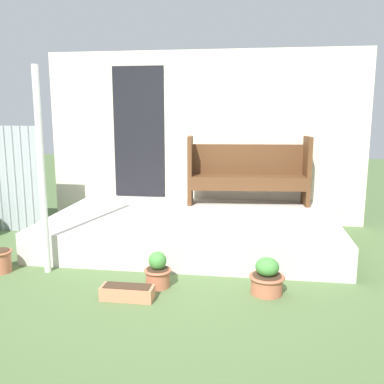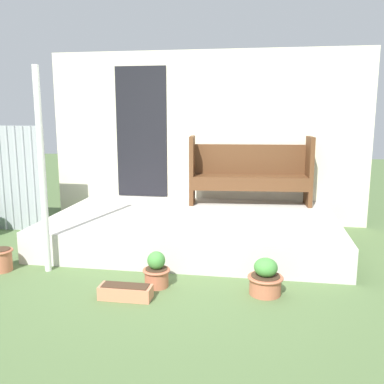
% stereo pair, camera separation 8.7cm
% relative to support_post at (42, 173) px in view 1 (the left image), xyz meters
% --- Properties ---
extents(ground_plane, '(24.00, 24.00, 0.00)m').
position_rel_support_post_xyz_m(ground_plane, '(1.43, 0.13, -1.08)').
color(ground_plane, '#516B3D').
extents(porch_slab, '(3.65, 2.26, 0.37)m').
position_rel_support_post_xyz_m(porch_slab, '(1.40, 1.26, -0.90)').
color(porch_slab, beige).
rests_on(porch_slab, ground_plane).
extents(house_wall, '(4.85, 0.08, 2.60)m').
position_rel_support_post_xyz_m(house_wall, '(1.36, 2.42, 0.22)').
color(house_wall, beige).
rests_on(house_wall, ground_plane).
extents(support_post, '(0.07, 0.07, 2.16)m').
position_rel_support_post_xyz_m(support_post, '(0.00, 0.00, 0.00)').
color(support_post, silver).
rests_on(support_post, ground_plane).
extents(bench, '(1.76, 0.55, 0.99)m').
position_rel_support_post_xyz_m(bench, '(2.09, 2.10, -0.22)').
color(bench, '#54331C').
rests_on(bench, porch_slab).
extents(flower_pot_left, '(0.26, 0.26, 0.25)m').
position_rel_support_post_xyz_m(flower_pot_left, '(-0.50, -0.09, -0.95)').
color(flower_pot_left, '#B76647').
rests_on(flower_pot_left, ground_plane).
extents(flower_pot_middle, '(0.27, 0.27, 0.36)m').
position_rel_support_post_xyz_m(flower_pot_middle, '(1.27, -0.22, -0.93)').
color(flower_pot_middle, '#B76647').
rests_on(flower_pot_middle, ground_plane).
extents(flower_pot_right, '(0.34, 0.34, 0.35)m').
position_rel_support_post_xyz_m(flower_pot_right, '(2.32, -0.23, -0.93)').
color(flower_pot_right, '#B76647').
rests_on(flower_pot_right, ground_plane).
extents(planter_box_rect, '(0.49, 0.18, 0.13)m').
position_rel_support_post_xyz_m(planter_box_rect, '(1.05, -0.55, -1.02)').
color(planter_box_rect, tan).
rests_on(planter_box_rect, ground_plane).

